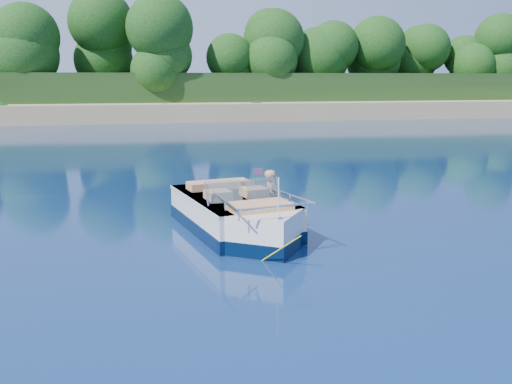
{
  "coord_description": "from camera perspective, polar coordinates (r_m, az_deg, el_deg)",
  "views": [
    {
      "loc": [
        -2.46,
        -11.99,
        3.55
      ],
      "look_at": [
        0.38,
        1.22,
        0.85
      ],
      "focal_mm": 40.0,
      "sensor_mm": 36.0,
      "label": 1
    }
  ],
  "objects": [
    {
      "name": "motorboat",
      "position": [
        13.25,
        -1.76,
        -2.61
      ],
      "size": [
        2.71,
        5.61,
        1.89
      ],
      "rotation": [
        0.0,
        0.0,
        0.19
      ],
      "color": "white",
      "rests_on": "ground"
    },
    {
      "name": "boy",
      "position": [
        15.6,
        1.56,
        -1.85
      ],
      "size": [
        0.6,
        0.95,
        1.73
      ],
      "primitive_type": "imported",
      "rotation": [
        0.0,
        -0.17,
        1.32
      ],
      "color": "tan",
      "rests_on": "ground"
    },
    {
      "name": "shoreline",
      "position": [
        75.84,
        -10.42,
        9.19
      ],
      "size": [
        170.0,
        59.0,
        6.0
      ],
      "color": "#9F8D5C",
      "rests_on": "ground"
    },
    {
      "name": "ground",
      "position": [
        12.74,
        -0.54,
        -4.87
      ],
      "size": [
        160.0,
        160.0,
        0.0
      ],
      "primitive_type": "plane",
      "color": "#091842",
      "rests_on": "ground"
    },
    {
      "name": "tow_tube",
      "position": [
        15.6,
        1.5,
        -1.54
      ],
      "size": [
        1.25,
        1.25,
        0.32
      ],
      "rotation": [
        0.0,
        0.0,
        -0.04
      ],
      "color": "yellow",
      "rests_on": "ground"
    },
    {
      "name": "treeline",
      "position": [
        53.1,
        -9.71,
        13.32
      ],
      "size": [
        150.0,
        7.12,
        8.19
      ],
      "color": "#2F1F0F",
      "rests_on": "ground"
    }
  ]
}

